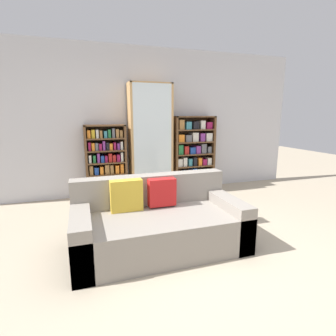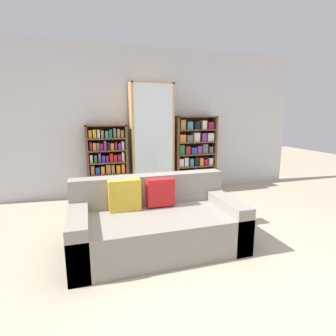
{
  "view_description": "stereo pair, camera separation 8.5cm",
  "coord_description": "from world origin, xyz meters",
  "px_view_note": "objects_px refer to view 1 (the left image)",
  "views": [
    {
      "loc": [
        -1.14,
        -2.22,
        1.49
      ],
      "look_at": [
        0.08,
        1.44,
        0.7
      ],
      "focal_mm": 28.0,
      "sensor_mm": 36.0,
      "label": 1
    },
    {
      "loc": [
        -1.05,
        -2.24,
        1.49
      ],
      "look_at": [
        0.08,
        1.44,
        0.7
      ],
      "focal_mm": 28.0,
      "sensor_mm": 36.0,
      "label": 2
    }
  ],
  "objects_px": {
    "bookshelf_right": "(193,154)",
    "wine_bottle": "(205,199)",
    "display_cabinet": "(150,140)",
    "bookshelf_left": "(106,163)",
    "couch": "(158,224)"
  },
  "relations": [
    {
      "from": "couch",
      "to": "bookshelf_right",
      "type": "relative_size",
      "value": 1.27
    },
    {
      "from": "bookshelf_left",
      "to": "wine_bottle",
      "type": "relative_size",
      "value": 3.22
    },
    {
      "from": "bookshelf_right",
      "to": "wine_bottle",
      "type": "distance_m",
      "value": 1.25
    },
    {
      "from": "bookshelf_left",
      "to": "bookshelf_right",
      "type": "relative_size",
      "value": 0.9
    },
    {
      "from": "wine_bottle",
      "to": "display_cabinet",
      "type": "bearing_deg",
      "value": 119.42
    },
    {
      "from": "couch",
      "to": "display_cabinet",
      "type": "distance_m",
      "value": 2.2
    },
    {
      "from": "display_cabinet",
      "to": "bookshelf_right",
      "type": "xyz_separation_m",
      "value": [
        0.87,
        0.02,
        -0.3
      ]
    },
    {
      "from": "bookshelf_left",
      "to": "bookshelf_right",
      "type": "distance_m",
      "value": 1.69
    },
    {
      "from": "bookshelf_right",
      "to": "display_cabinet",
      "type": "bearing_deg",
      "value": -178.94
    },
    {
      "from": "couch",
      "to": "display_cabinet",
      "type": "height_order",
      "value": "display_cabinet"
    },
    {
      "from": "bookshelf_left",
      "to": "bookshelf_right",
      "type": "bearing_deg",
      "value": 0.01
    },
    {
      "from": "display_cabinet",
      "to": "wine_bottle",
      "type": "distance_m",
      "value": 1.5
    },
    {
      "from": "bookshelf_left",
      "to": "couch",
      "type": "bearing_deg",
      "value": -79.67
    },
    {
      "from": "display_cabinet",
      "to": "wine_bottle",
      "type": "relative_size",
      "value": 5.0
    },
    {
      "from": "couch",
      "to": "bookshelf_left",
      "type": "relative_size",
      "value": 1.41
    }
  ]
}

